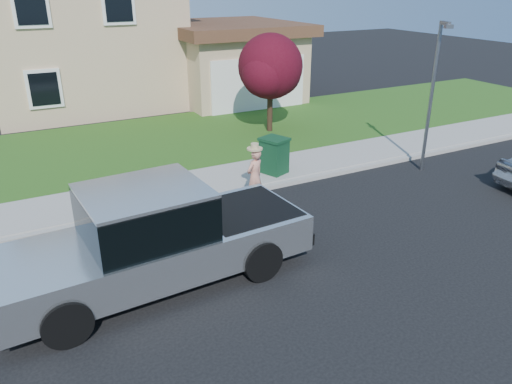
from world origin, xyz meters
TOP-DOWN VIEW (x-y plane):
  - ground at (0.00, 0.00)m, footprint 80.00×80.00m
  - curb at (1.00, 2.90)m, footprint 40.00×0.20m
  - sidewalk at (1.00, 4.00)m, footprint 40.00×2.00m
  - lawn at (1.00, 8.50)m, footprint 40.00×7.00m
  - house at (1.31, 16.38)m, footprint 14.00×11.30m
  - pickup_truck at (-1.80, -0.22)m, footprint 6.28×2.52m
  - woman at (1.67, 2.21)m, footprint 0.65×0.55m
  - ornamental_tree at (5.31, 7.79)m, footprint 2.67×2.41m
  - trash_bin at (3.07, 3.63)m, footprint 0.89×0.95m
  - street_lamp at (7.48, 1.95)m, footprint 0.35×0.58m

SIDE VIEW (x-z plane):
  - ground at x=0.00m, z-range 0.00..0.00m
  - lawn at x=1.00m, z-range 0.00..0.10m
  - curb at x=1.00m, z-range 0.00..0.12m
  - sidewalk at x=1.00m, z-range 0.00..0.15m
  - trash_bin at x=3.07m, z-range 0.16..1.24m
  - woman at x=1.67m, z-range -0.04..1.63m
  - pickup_truck at x=-1.80m, z-range -0.07..1.96m
  - ornamental_tree at x=5.31m, z-range 0.61..4.27m
  - street_lamp at x=7.48m, z-range 0.31..4.78m
  - house at x=1.31m, z-range -0.26..6.59m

